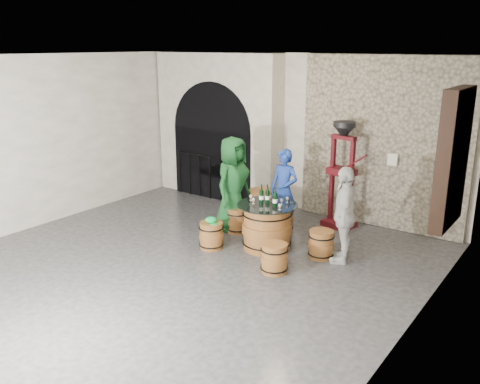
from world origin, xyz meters
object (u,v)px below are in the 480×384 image
Objects in this scene: barrel_stool_left at (237,220)px; barrel_stool_near_right at (274,258)px; wine_bottle_right at (267,196)px; barrel_stool_near_left at (211,235)px; barrel_table at (267,227)px; side_barrel at (262,207)px; corking_press at (342,167)px; wine_bottle_left at (261,196)px; wine_bottle_center at (275,199)px; barrel_stool_right at (321,244)px; person_green at (233,184)px; person_white at (344,215)px; person_blue at (284,190)px; barrel_stool_far at (282,218)px.

barrel_stool_left is 1.84m from barrel_stool_near_right.
barrel_stool_near_left is at bearing -141.53° from wine_bottle_right.
side_barrel is (-0.76, 0.99, -0.05)m from barrel_table.
wine_bottle_left is at bearing -99.28° from corking_press.
wine_bottle_left is 1.00× the size of wine_bottle_center.
barrel_stool_right is 0.26× the size of person_green.
side_barrel is at bearing 128.38° from barrel_stool_near_right.
side_barrel is at bearing 79.08° from barrel_stool_left.
barrel_table is 2.22× the size of barrel_stool_near_right.
barrel_stool_near_left is at bearing -83.60° from barrel_stool_left.
wine_bottle_center reaches higher than barrel_table.
barrel_stool_right is at bearing 11.69° from barrel_table.
person_white is 1.15m from wine_bottle_center.
person_blue reaches higher than barrel_stool_left.
wine_bottle_center is 1.00× the size of wine_bottle_right.
barrel_stool_near_left is (-0.78, -0.54, -0.16)m from barrel_table.
corking_press is at bearing 29.94° from side_barrel.
barrel_stool_right is 1.43× the size of wine_bottle_left.
wine_bottle_left is 0.29m from wine_bottle_center.
barrel_stool_near_left is at bearing 172.19° from barrel_stool_near_right.
wine_bottle_center is (0.29, -0.03, 0.00)m from wine_bottle_left.
wine_bottle_center is at bearing 121.91° from barrel_stool_near_right.
barrel_stool_near_left is (-1.38, 0.19, 0.00)m from barrel_stool_near_right.
person_blue is at bearing 105.10° from barrel_stool_far.
barrel_stool_near_left is 1.10m from wine_bottle_left.
barrel_stool_left is at bearing -138.43° from barrel_stool_far.
person_green reaches higher than barrel_stool_far.
wine_bottle_right is (0.21, -0.86, 0.69)m from barrel_stool_far.
person_white reaches higher than barrel_stool_left.
person_green is 2.06m from corking_press.
barrel_stool_left is at bearing -124.48° from corking_press.
barrel_table is 1.09m from person_blue.
barrel_stool_right is (0.93, 0.19, -0.16)m from barrel_table.
barrel_table is 1.20m from person_green.
wine_bottle_center is at bearing -47.77° from side_barrel.
barrel_stool_far is at bearing 103.93° from wine_bottle_right.
wine_bottle_center is at bearing -66.25° from barrel_stool_far.
barrel_stool_far is 1.43× the size of wine_bottle_center.
barrel_table is at bearing -98.00° from person_white.
side_barrel reaches higher than barrel_stool_near_left.
person_blue is at bearing 113.16° from wine_bottle_center.
wine_bottle_center is (1.18, -0.44, 0.04)m from person_green.
barrel_stool_far and barrel_stool_right have the same top height.
person_white reaches higher than barrel_table.
barrel_stool_far is at bearing 117.35° from barrel_stool_near_right.
wine_bottle_right is 0.48× the size of side_barrel.
wine_bottle_left and wine_bottle_right have the same top height.
barrel_table is 0.96m from barrel_stool_far.
wine_bottle_center is at bearing -111.13° from person_green.
barrel_stool_far is (0.63, 0.56, 0.00)m from barrel_stool_left.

